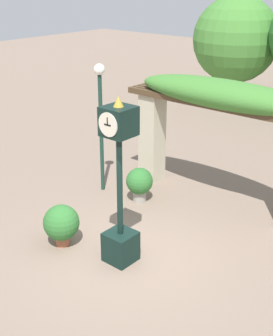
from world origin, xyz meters
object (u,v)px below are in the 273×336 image
at_px(potted_plant_near_right, 139,182).
at_px(lamp_post, 100,108).
at_px(pedestal_clock, 120,191).
at_px(potted_plant_near_left, 61,223).

xyz_separation_m(potted_plant_near_right, lamp_post, (-1.21, -0.11, 1.78)).
height_order(pedestal_clock, potted_plant_near_left, pedestal_clock).
xyz_separation_m(pedestal_clock, potted_plant_near_left, (-1.35, -0.40, -1.04)).
relative_size(pedestal_clock, potted_plant_near_right, 3.80).
bearing_deg(lamp_post, potted_plant_near_left, -63.24).
relative_size(potted_plant_near_right, lamp_post, 0.27).
bearing_deg(potted_plant_near_right, potted_plant_near_left, -88.02).
bearing_deg(pedestal_clock, potted_plant_near_left, -163.61).
bearing_deg(lamp_post, potted_plant_near_right, 5.30).
xyz_separation_m(potted_plant_near_left, potted_plant_near_right, (-0.09, 2.70, -0.01)).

